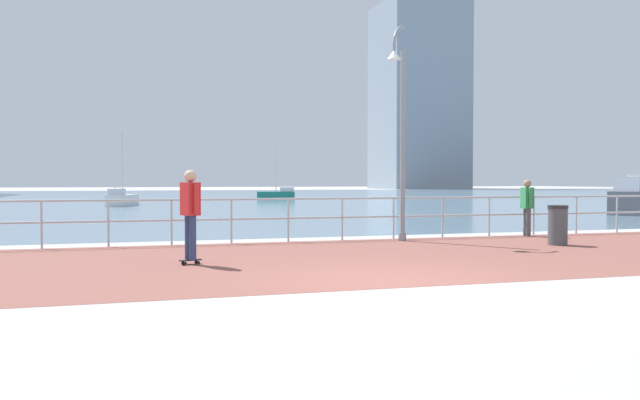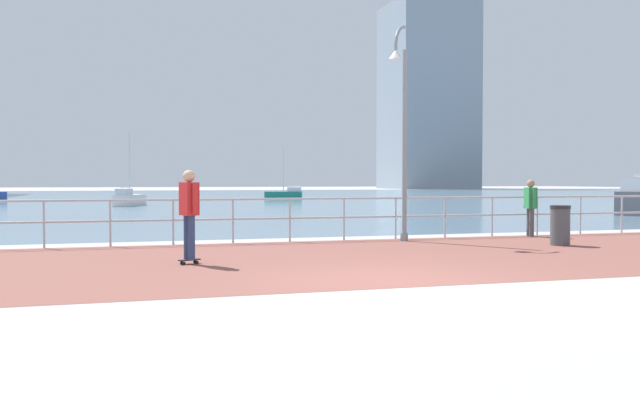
{
  "view_description": "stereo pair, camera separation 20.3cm",
  "coord_description": "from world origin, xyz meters",
  "px_view_note": "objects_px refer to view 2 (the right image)",
  "views": [
    {
      "loc": [
        -3.87,
        -8.93,
        1.5
      ],
      "look_at": [
        0.03,
        3.9,
        1.1
      ],
      "focal_mm": 36.45,
      "sensor_mm": 36.0,
      "label": 1
    },
    {
      "loc": [
        -3.68,
        -8.99,
        1.5
      ],
      "look_at": [
        0.03,
        3.9,
        1.1
      ],
      "focal_mm": 36.45,
      "sensor_mm": 36.0,
      "label": 2
    }
  ],
  "objects_px": {
    "sailboat_navy": "(285,194)",
    "bystander": "(530,203)",
    "skateboarder": "(189,208)",
    "lamppost": "(402,122)",
    "trash_bin": "(560,225)",
    "sailboat_teal": "(129,199)"
  },
  "relations": [
    {
      "from": "skateboarder",
      "to": "bystander",
      "type": "distance_m",
      "value": 9.87
    },
    {
      "from": "lamppost",
      "to": "skateboarder",
      "type": "relative_size",
      "value": 3.15
    },
    {
      "from": "lamppost",
      "to": "trash_bin",
      "type": "xyz_separation_m",
      "value": [
        3.14,
        -1.91,
        -2.47
      ]
    },
    {
      "from": "trash_bin",
      "to": "sailboat_teal",
      "type": "height_order",
      "value": "sailboat_teal"
    },
    {
      "from": "skateboarder",
      "to": "sailboat_teal",
      "type": "height_order",
      "value": "sailboat_teal"
    },
    {
      "from": "skateboarder",
      "to": "trash_bin",
      "type": "distance_m",
      "value": 8.62
    },
    {
      "from": "trash_bin",
      "to": "sailboat_navy",
      "type": "bearing_deg",
      "value": 86.66
    },
    {
      "from": "trash_bin",
      "to": "sailboat_navy",
      "type": "relative_size",
      "value": 0.22
    },
    {
      "from": "skateboarder",
      "to": "trash_bin",
      "type": "bearing_deg",
      "value": 7.27
    },
    {
      "from": "lamppost",
      "to": "trash_bin",
      "type": "relative_size",
      "value": 5.72
    },
    {
      "from": "skateboarder",
      "to": "sailboat_teal",
      "type": "relative_size",
      "value": 0.38
    },
    {
      "from": "sailboat_navy",
      "to": "bystander",
      "type": "bearing_deg",
      "value": -92.37
    },
    {
      "from": "trash_bin",
      "to": "sailboat_teal",
      "type": "distance_m",
      "value": 29.26
    },
    {
      "from": "lamppost",
      "to": "trash_bin",
      "type": "bearing_deg",
      "value": -31.32
    },
    {
      "from": "lamppost",
      "to": "sailboat_navy",
      "type": "distance_m",
      "value": 36.77
    },
    {
      "from": "skateboarder",
      "to": "sailboat_navy",
      "type": "bearing_deg",
      "value": 74.68
    },
    {
      "from": "sailboat_navy",
      "to": "sailboat_teal",
      "type": "bearing_deg",
      "value": -138.46
    },
    {
      "from": "skateboarder",
      "to": "bystander",
      "type": "relative_size",
      "value": 1.11
    },
    {
      "from": "lamppost",
      "to": "skateboarder",
      "type": "distance_m",
      "value": 6.46
    },
    {
      "from": "bystander",
      "to": "sailboat_navy",
      "type": "bearing_deg",
      "value": 87.63
    },
    {
      "from": "trash_bin",
      "to": "sailboat_teal",
      "type": "bearing_deg",
      "value": 109.48
    },
    {
      "from": "bystander",
      "to": "sailboat_navy",
      "type": "height_order",
      "value": "sailboat_navy"
    }
  ]
}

